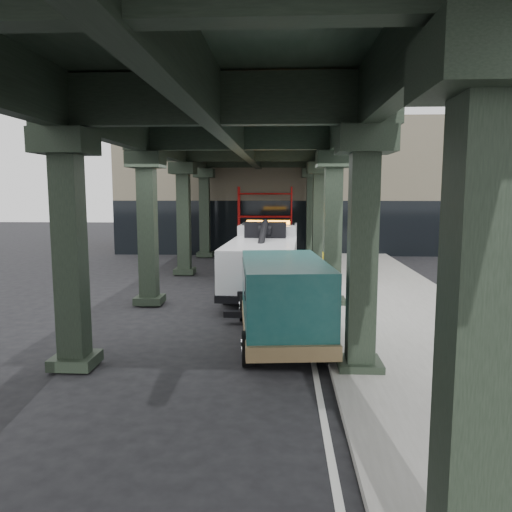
% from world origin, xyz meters
% --- Properties ---
extents(ground, '(90.00, 90.00, 0.00)m').
position_xyz_m(ground, '(0.00, 0.00, 0.00)').
color(ground, black).
rests_on(ground, ground).
extents(sidewalk, '(5.00, 40.00, 0.15)m').
position_xyz_m(sidewalk, '(4.50, 2.00, 0.07)').
color(sidewalk, gray).
rests_on(sidewalk, ground).
extents(lane_stripe, '(0.12, 38.00, 0.01)m').
position_xyz_m(lane_stripe, '(1.70, 2.00, 0.01)').
color(lane_stripe, silver).
rests_on(lane_stripe, ground).
extents(viaduct, '(7.40, 32.00, 6.40)m').
position_xyz_m(viaduct, '(-0.40, 2.00, 5.46)').
color(viaduct, black).
rests_on(viaduct, ground).
extents(building, '(22.00, 10.00, 8.00)m').
position_xyz_m(building, '(2.00, 20.00, 4.00)').
color(building, '#C6B793').
rests_on(building, ground).
extents(scaffolding, '(3.08, 0.88, 4.00)m').
position_xyz_m(scaffolding, '(0.00, 14.64, 2.11)').
color(scaffolding, red).
rests_on(scaffolding, ground).
extents(tow_truck, '(2.75, 8.36, 2.71)m').
position_xyz_m(tow_truck, '(0.34, 4.53, 1.32)').
color(tow_truck, black).
rests_on(tow_truck, ground).
extents(towed_van, '(2.52, 5.39, 2.12)m').
position_xyz_m(towed_van, '(1.01, -1.89, 1.14)').
color(towed_van, '#134745').
rests_on(towed_van, ground).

